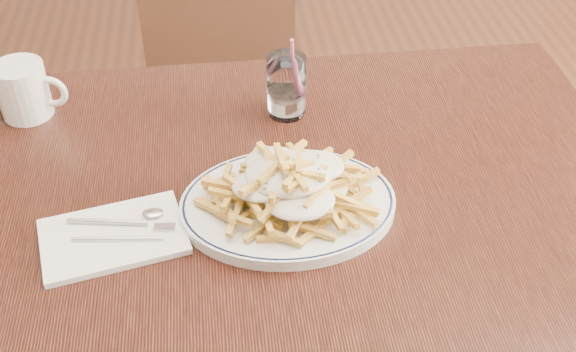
{
  "coord_description": "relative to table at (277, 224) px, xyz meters",
  "views": [
    {
      "loc": [
        -0.08,
        -0.87,
        1.52
      ],
      "look_at": [
        0.01,
        -0.05,
        0.82
      ],
      "focal_mm": 45.0,
      "sensor_mm": 36.0,
      "label": 1
    }
  ],
  "objects": [
    {
      "name": "table",
      "position": [
        0.0,
        0.0,
        0.0
      ],
      "size": [
        1.2,
        0.8,
        0.75
      ],
      "color": "black",
      "rests_on": "ground"
    },
    {
      "name": "cutlery",
      "position": [
        -0.25,
        -0.08,
        0.09
      ],
      "size": [
        0.17,
        0.07,
        0.01
      ],
      "color": "silver",
      "rests_on": "napkin"
    },
    {
      "name": "water_glass",
      "position": [
        0.04,
        0.21,
        0.13
      ],
      "size": [
        0.07,
        0.07,
        0.15
      ],
      "color": "white",
      "rests_on": "table"
    },
    {
      "name": "coffee_mug",
      "position": [
        -0.43,
        0.26,
        0.13
      ],
      "size": [
        0.13,
        0.09,
        0.1
      ],
      "color": "white",
      "rests_on": "table"
    },
    {
      "name": "loaded_fries",
      "position": [
        0.01,
        -0.05,
        0.14
      ],
      "size": [
        0.28,
        0.24,
        0.07
      ],
      "color": "gold",
      "rests_on": "fries_plate"
    },
    {
      "name": "chair_far",
      "position": [
        -0.07,
        0.79,
        -0.22
      ],
      "size": [
        0.38,
        0.38,
        0.79
      ],
      "color": "#321B10",
      "rests_on": "ground"
    },
    {
      "name": "napkin",
      "position": [
        -0.25,
        -0.08,
        0.08
      ],
      "size": [
        0.23,
        0.18,
        0.01
      ],
      "primitive_type": "cube",
      "rotation": [
        0.0,
        0.0,
        0.21
      ],
      "color": "white",
      "rests_on": "table"
    },
    {
      "name": "fries_plate",
      "position": [
        0.01,
        -0.05,
        0.09
      ],
      "size": [
        0.37,
        0.33,
        0.02
      ],
      "color": "white",
      "rests_on": "table"
    }
  ]
}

